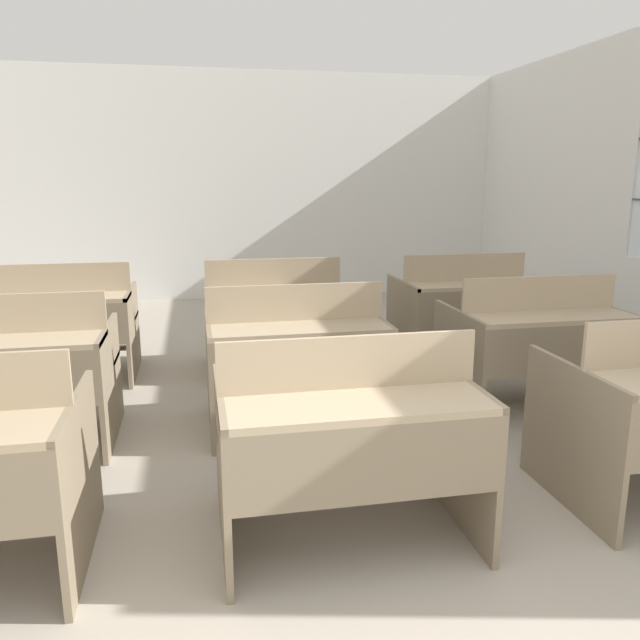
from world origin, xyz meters
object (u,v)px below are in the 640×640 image
(bench_second_left, at_px, (12,371))
(bench_second_center, at_px, (296,355))
(bench_front_center, at_px, (348,437))
(bench_third_center, at_px, (274,313))
(bench_third_right, at_px, (462,306))
(wastepaper_bin, at_px, (564,315))
(bench_second_right, at_px, (535,342))
(bench_third_left, at_px, (60,321))

(bench_second_left, xyz_separation_m, bench_second_center, (1.61, 0.01, 0.00))
(bench_front_center, bearing_deg, bench_second_left, 142.35)
(bench_front_center, height_order, bench_third_center, same)
(bench_third_right, height_order, wastepaper_bin, bench_third_right)
(bench_front_center, height_order, bench_second_left, same)
(bench_front_center, distance_m, bench_third_center, 2.49)
(bench_second_left, relative_size, bench_third_right, 1.00)
(bench_second_right, bearing_deg, bench_third_center, 141.96)
(bench_second_right, distance_m, bench_third_left, 3.42)
(bench_second_center, bearing_deg, wastepaper_bin, 31.88)
(bench_third_left, xyz_separation_m, wastepaper_bin, (4.60, 0.62, -0.28))
(bench_front_center, bearing_deg, bench_second_center, 90.77)
(bench_second_center, height_order, bench_third_right, same)
(bench_second_right, xyz_separation_m, bench_third_center, (-1.57, 1.23, 0.00))
(bench_third_left, relative_size, wastepaper_bin, 3.02)
(bench_second_left, xyz_separation_m, wastepaper_bin, (4.61, 1.88, -0.28))
(bench_second_left, bearing_deg, wastepaper_bin, 22.13)
(bench_front_center, xyz_separation_m, bench_second_right, (1.57, 1.26, 0.00))
(bench_third_right, bearing_deg, bench_third_left, 179.29)
(bench_second_right, distance_m, wastepaper_bin, 2.36)
(bench_second_center, distance_m, bench_third_right, 2.02)
(bench_third_right, distance_m, wastepaper_bin, 1.56)
(bench_second_left, relative_size, bench_third_left, 1.00)
(bench_third_center, bearing_deg, bench_third_right, -0.47)
(bench_third_right, bearing_deg, bench_second_left, -159.29)
(bench_second_left, height_order, bench_third_left, same)
(wastepaper_bin, bearing_deg, bench_second_right, -127.10)
(bench_second_left, xyz_separation_m, bench_third_center, (1.63, 1.23, 0.00))
(bench_third_center, height_order, bench_third_right, same)
(bench_second_right, xyz_separation_m, bench_third_left, (-3.19, 1.26, 0.00))
(bench_front_center, height_order, bench_third_right, same)
(bench_front_center, xyz_separation_m, bench_second_left, (-1.63, 1.25, 0.00))
(bench_second_left, relative_size, bench_third_center, 1.00)
(bench_front_center, distance_m, bench_third_right, 2.95)
(bench_second_right, bearing_deg, bench_second_left, -179.92)
(bench_front_center, xyz_separation_m, bench_third_center, (0.00, 2.49, 0.00))
(bench_third_center, distance_m, wastepaper_bin, 3.07)
(bench_third_center, xyz_separation_m, wastepaper_bin, (2.99, 0.64, -0.28))
(bench_second_center, bearing_deg, bench_front_center, -89.23)
(bench_front_center, bearing_deg, bench_second_right, 38.66)
(bench_third_left, height_order, wastepaper_bin, bench_third_left)
(bench_third_left, height_order, bench_third_center, same)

